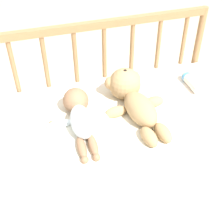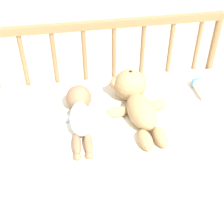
# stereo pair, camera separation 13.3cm
# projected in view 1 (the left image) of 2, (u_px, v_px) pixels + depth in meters

# --- Properties ---
(ground_plane) EXTENTS (12.00, 12.00, 0.00)m
(ground_plane) POSITION_uv_depth(u_px,v_px,m) (112.00, 188.00, 1.68)
(ground_plane) COLOR #C6B293
(crib_mattress) EXTENTS (1.25, 0.67, 0.48)m
(crib_mattress) POSITION_uv_depth(u_px,v_px,m) (112.00, 158.00, 1.52)
(crib_mattress) COLOR white
(crib_mattress) RESTS_ON ground_plane
(crib_rail) EXTENTS (1.25, 0.04, 0.79)m
(crib_rail) POSITION_uv_depth(u_px,v_px,m) (90.00, 64.00, 1.58)
(crib_rail) COLOR #997047
(crib_rail) RESTS_ON ground_plane
(blanket) EXTENTS (0.80, 0.55, 0.01)m
(blanket) POSITION_uv_depth(u_px,v_px,m) (114.00, 123.00, 1.36)
(blanket) COLOR silver
(blanket) RESTS_ON crib_mattress
(teddy_bear) EXTENTS (0.29, 0.45, 0.15)m
(teddy_bear) POSITION_uv_depth(u_px,v_px,m) (133.00, 97.00, 1.41)
(teddy_bear) COLOR tan
(teddy_bear) RESTS_ON crib_mattress
(baby) EXTENTS (0.30, 0.39, 0.12)m
(baby) POSITION_uv_depth(u_px,v_px,m) (80.00, 115.00, 1.33)
(baby) COLOR white
(baby) RESTS_ON crib_mattress
(baby_bottle) EXTENTS (0.05, 0.16, 0.05)m
(baby_bottle) POSITION_uv_depth(u_px,v_px,m) (191.00, 82.00, 1.57)
(baby_bottle) COLOR #F4E5CC
(baby_bottle) RESTS_ON crib_mattress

